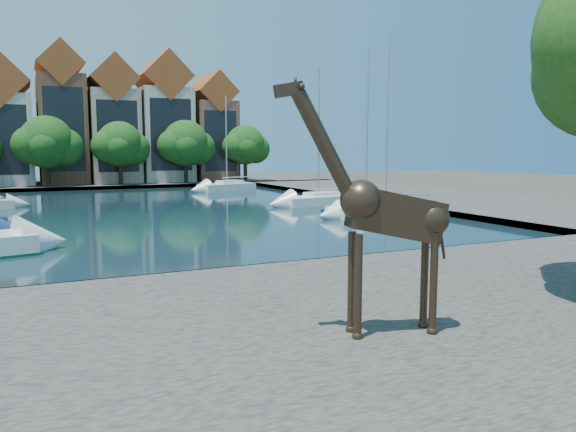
# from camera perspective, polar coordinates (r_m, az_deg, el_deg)

# --- Properties ---
(ground) EXTENTS (160.00, 160.00, 0.00)m
(ground) POSITION_cam_1_polar(r_m,az_deg,el_deg) (21.44, -1.28, -6.01)
(ground) COLOR #38332B
(ground) RESTS_ON ground
(water_basin) EXTENTS (38.00, 50.00, 0.08)m
(water_basin) POSITION_cam_1_polar(r_m,az_deg,el_deg) (44.19, -13.98, 0.51)
(water_basin) COLOR black
(water_basin) RESTS_ON ground
(near_quay) EXTENTS (50.00, 14.00, 0.50)m
(near_quay) POSITION_cam_1_polar(r_m,az_deg,el_deg) (15.45, 9.46, -10.28)
(near_quay) COLOR #545049
(near_quay) RESTS_ON ground
(far_quay) EXTENTS (60.00, 16.00, 0.50)m
(far_quay) POSITION_cam_1_polar(r_m,az_deg,el_deg) (75.73, -18.72, 3.08)
(far_quay) COLOR #545049
(far_quay) RESTS_ON ground
(right_quay) EXTENTS (14.00, 52.00, 0.50)m
(right_quay) POSITION_cam_1_polar(r_m,az_deg,el_deg) (54.76, 12.62, 1.96)
(right_quay) COLOR #545049
(right_quay) RESTS_ON ground
(townhouse_west_inner) EXTENTS (6.43, 9.18, 15.15)m
(townhouse_west_inner) POSITION_cam_1_polar(r_m,az_deg,el_deg) (75.18, -26.99, 8.09)
(townhouse_west_inner) COLOR beige
(townhouse_west_inner) RESTS_ON far_quay
(townhouse_center) EXTENTS (5.44, 9.18, 16.93)m
(townhouse_center) POSITION_cam_1_polar(r_m,az_deg,el_deg) (75.32, -22.03, 9.11)
(townhouse_center) COLOR brown
(townhouse_center) RESTS_ON far_quay
(townhouse_east_inner) EXTENTS (5.94, 9.18, 15.79)m
(townhouse_east_inner) POSITION_cam_1_polar(r_m,az_deg,el_deg) (75.88, -17.43, 8.79)
(townhouse_east_inner) COLOR tan
(townhouse_east_inner) RESTS_ON far_quay
(townhouse_east_mid) EXTENTS (6.43, 9.18, 16.65)m
(townhouse_east_mid) POSITION_cam_1_polar(r_m,az_deg,el_deg) (77.06, -12.58, 9.18)
(townhouse_east_mid) COLOR beige
(townhouse_east_mid) RESTS_ON far_quay
(townhouse_east_end) EXTENTS (5.44, 9.18, 14.43)m
(townhouse_east_end) POSITION_cam_1_polar(r_m,az_deg,el_deg) (78.71, -7.89, 8.51)
(townhouse_east_end) COLOR brown
(townhouse_east_end) RESTS_ON far_quay
(far_tree_mid_west) EXTENTS (7.80, 6.00, 8.00)m
(far_tree_mid_west) POSITION_cam_1_polar(r_m,az_deg,el_deg) (69.66, -23.21, 6.74)
(far_tree_mid_west) COLOR #332114
(far_tree_mid_west) RESTS_ON far_quay
(far_tree_mid_east) EXTENTS (7.02, 5.40, 7.52)m
(far_tree_mid_east) POSITION_cam_1_polar(r_m,az_deg,el_deg) (70.41, -16.66, 6.87)
(far_tree_mid_east) COLOR #332114
(far_tree_mid_east) RESTS_ON far_quay
(far_tree_east) EXTENTS (7.54, 5.80, 7.84)m
(far_tree_east) POSITION_cam_1_polar(r_m,az_deg,el_deg) (72.04, -10.30, 7.13)
(far_tree_east) COLOR #332114
(far_tree_east) RESTS_ON far_quay
(far_tree_far_east) EXTENTS (6.76, 5.20, 7.36)m
(far_tree_far_east) POSITION_cam_1_polar(r_m,az_deg,el_deg) (74.50, -4.31, 7.08)
(far_tree_far_east) COLOR #332114
(far_tree_far_east) RESTS_ON far_quay
(giraffe_statue) EXTENTS (3.97, 1.39, 5.72)m
(giraffe_statue) POSITION_cam_1_polar(r_m,az_deg,el_deg) (12.94, 9.64, 0.26)
(giraffe_statue) COLOR #322419
(giraffe_statue) RESTS_ON near_quay
(sailboat_right_a) EXTENTS (6.09, 3.03, 11.45)m
(sailboat_right_a) POSITION_cam_1_polar(r_m,az_deg,el_deg) (39.71, 7.93, 0.89)
(sailboat_right_a) COLOR white
(sailboat_right_a) RESTS_ON water_basin
(sailboat_right_b) EXTENTS (7.05, 4.90, 12.66)m
(sailboat_right_b) POSITION_cam_1_polar(r_m,az_deg,el_deg) (40.97, 9.91, 1.04)
(sailboat_right_b) COLOR navy
(sailboat_right_b) RESTS_ON water_basin
(sailboat_right_c) EXTENTS (6.88, 3.12, 11.34)m
(sailboat_right_c) POSITION_cam_1_polar(r_m,az_deg,el_deg) (47.14, 3.11, 1.84)
(sailboat_right_c) COLOR white
(sailboat_right_c) RESTS_ON water_basin
(sailboat_right_d) EXTENTS (6.91, 4.08, 10.46)m
(sailboat_right_d) POSITION_cam_1_polar(r_m,az_deg,el_deg) (63.21, -6.23, 3.13)
(sailboat_right_d) COLOR silver
(sailboat_right_d) RESTS_ON water_basin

